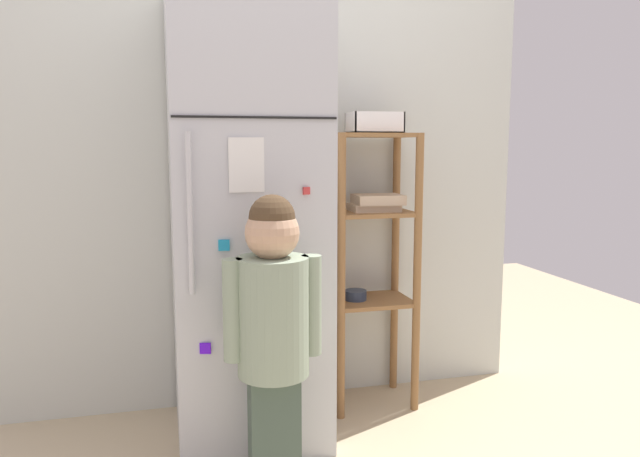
{
  "coord_description": "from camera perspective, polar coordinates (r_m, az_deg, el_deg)",
  "views": [
    {
      "loc": [
        -0.49,
        -2.41,
        1.2
      ],
      "look_at": [
        0.14,
        0.02,
        0.85
      ],
      "focal_mm": 34.09,
      "sensor_mm": 36.0,
      "label": 1
    }
  ],
  "objects": [
    {
      "name": "child_standing",
      "position": [
        2.07,
        -4.44,
        -8.16
      ],
      "size": [
        0.34,
        0.25,
        1.04
      ],
      "color": "#435548",
      "rests_on": "ground"
    },
    {
      "name": "fruit_bin",
      "position": [
        2.73,
        5.04,
        9.72
      ],
      "size": [
        0.23,
        0.15,
        0.09
      ],
      "color": "white",
      "rests_on": "pantry_shelf_unit"
    },
    {
      "name": "pantry_shelf_unit",
      "position": [
        2.77,
        4.78,
        -1.11
      ],
      "size": [
        0.39,
        0.3,
        1.25
      ],
      "color": "olive",
      "rests_on": "ground"
    },
    {
      "name": "refrigerator",
      "position": [
        2.47,
        -6.92,
        1.08
      ],
      "size": [
        0.59,
        0.64,
        1.82
      ],
      "color": "silver",
      "rests_on": "ground"
    },
    {
      "name": "kitchen_wall_back",
      "position": [
        2.81,
        -4.56,
        7.03
      ],
      "size": [
        2.41,
        0.03,
        2.32
      ],
      "primitive_type": "cube",
      "color": "silver",
      "rests_on": "ground"
    },
    {
      "name": "ground_plane",
      "position": [
        2.74,
        -2.94,
        -18.17
      ],
      "size": [
        6.0,
        6.0,
        0.0
      ],
      "primitive_type": "plane",
      "color": "tan"
    }
  ]
}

